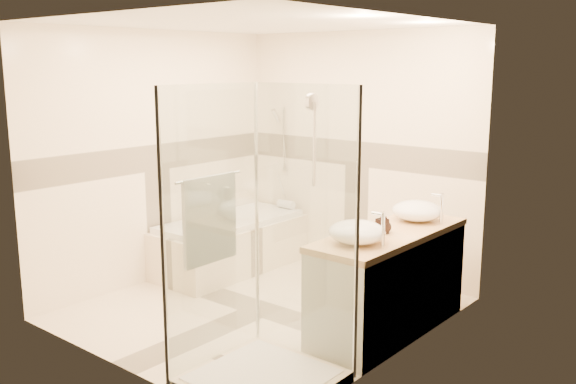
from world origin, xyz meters
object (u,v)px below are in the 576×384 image
Objects in this scene: bathtub at (231,241)px; amenity_bottle_b at (385,224)px; shower_enclosure at (257,309)px; vessel_sink_far at (357,232)px; vessel_sink_near at (417,211)px; amenity_bottle_a at (382,223)px; vanity at (389,282)px.

amenity_bottle_b reaches higher than bathtub.
shower_enclosure is 4.77× the size of vessel_sink_far.
vessel_sink_near is (2.13, 0.12, 0.63)m from bathtub.
amenity_bottle_a reaches higher than vessel_sink_far.
vessel_sink_near is at bearing 81.10° from shower_enclosure.
vessel_sink_far is at bearing -90.00° from amenity_bottle_b.
amenity_bottle_a is at bearing 90.00° from vessel_sink_far.
vessel_sink_near is 3.26× the size of amenity_bottle_b.
vessel_sink_near is (-0.02, 0.47, 0.51)m from vanity.
vessel_sink_far is 0.36m from amenity_bottle_a.
vessel_sink_near is 2.41× the size of amenity_bottle_a.
vessel_sink_near is at bearing 92.43° from vanity.
vessel_sink_far is (0.00, -0.92, 0.00)m from vessel_sink_near.
bathtub is at bearing 168.17° from amenity_bottle_a.
vessel_sink_near is 1.00× the size of vessel_sink_far.
vanity is 3.79× the size of vessel_sink_far.
vanity is at bearing -87.57° from vessel_sink_near.
shower_enclosure is (1.86, -1.62, 0.20)m from bathtub.
vessel_sink_near is at bearing 90.00° from amenity_bottle_b.
vessel_sink_far is 2.41× the size of amenity_bottle_a.
amenity_bottle_a is 0.05m from amenity_bottle_b.
shower_enclosure reaches higher than vanity.
shower_enclosure is at bearing -108.47° from vessel_sink_far.
bathtub is 2.22m from vessel_sink_near.
bathtub is 3.98× the size of vessel_sink_near.
vessel_sink_far is at bearing -90.00° from vessel_sink_near.
vessel_sink_near is (0.27, 1.74, 0.43)m from shower_enclosure.
shower_enclosure is 1.32m from amenity_bottle_b.
amenity_bottle_a is 1.35× the size of amenity_bottle_b.
vessel_sink_near is 0.92m from vessel_sink_far.
bathtub is 0.83× the size of shower_enclosure.
amenity_bottle_a is at bearing -90.00° from amenity_bottle_b.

